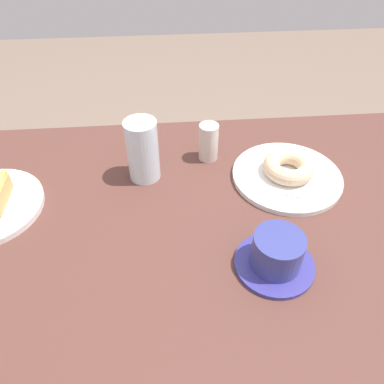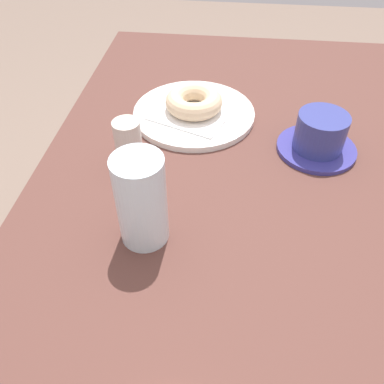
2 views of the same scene
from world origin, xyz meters
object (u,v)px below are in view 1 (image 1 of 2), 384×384
(coffee_cup, at_px, (277,254))
(sugar_jar, at_px, (209,142))
(water_glass, at_px, (143,150))
(donut_sugar_ring, at_px, (289,167))
(plate_sugar_ring, at_px, (287,176))

(coffee_cup, bearing_deg, sugar_jar, 103.94)
(water_glass, bearing_deg, coffee_cup, -49.50)
(donut_sugar_ring, distance_m, coffee_cup, 0.24)
(water_glass, bearing_deg, donut_sugar_ring, -6.60)
(plate_sugar_ring, height_order, donut_sugar_ring, donut_sugar_ring)
(coffee_cup, bearing_deg, donut_sugar_ring, 69.53)
(plate_sugar_ring, relative_size, donut_sugar_ring, 2.15)
(coffee_cup, distance_m, sugar_jar, 0.33)
(plate_sugar_ring, bearing_deg, coffee_cup, -110.47)
(plate_sugar_ring, distance_m, coffee_cup, 0.24)
(plate_sugar_ring, distance_m, sugar_jar, 0.19)
(plate_sugar_ring, relative_size, water_glass, 1.73)
(sugar_jar, bearing_deg, donut_sugar_ring, -28.61)
(water_glass, relative_size, sugar_jar, 1.56)
(coffee_cup, relative_size, sugar_jar, 1.57)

